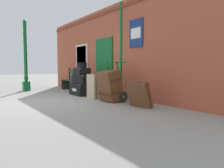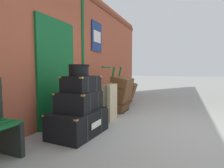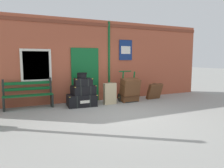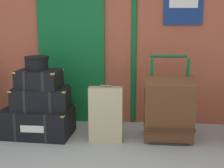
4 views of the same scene
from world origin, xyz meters
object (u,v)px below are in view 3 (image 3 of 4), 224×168
suitcase_umber (155,91)px  steamer_trunk_base (82,100)px  platform_bench (28,95)px  suitcase_slate (110,94)px  porters_trolley (128,94)px  steamer_trunk_middle (83,90)px  steamer_trunk_top (83,82)px  large_brown_trunk (130,90)px  round_hatbox (82,75)px

suitcase_umber → steamer_trunk_base: bearing=179.5°
platform_bench → suitcase_slate: bearing=-12.5°
platform_bench → porters_trolley: porters_trolley is taller
suitcase_umber → steamer_trunk_middle: bearing=179.4°
platform_bench → steamer_trunk_middle: (1.80, -0.45, 0.14)m
steamer_trunk_base → steamer_trunk_top: size_ratio=1.63×
large_brown_trunk → suitcase_slate: large_brown_trunk is taller
steamer_trunk_base → suitcase_slate: bearing=-8.6°
platform_bench → large_brown_trunk: 3.70m
steamer_trunk_middle → suitcase_slate: bearing=-9.6°
platform_bench → steamer_trunk_top: size_ratio=2.50×
steamer_trunk_base → large_brown_trunk: size_ratio=1.11×
large_brown_trunk → suitcase_umber: large_brown_trunk is taller
porters_trolley → suitcase_umber: 1.23m
steamer_trunk_top → round_hatbox: (-0.03, 0.03, 0.24)m
steamer_trunk_base → large_brown_trunk: large_brown_trunk is taller
round_hatbox → large_brown_trunk: round_hatbox is taller
steamer_trunk_middle → round_hatbox: bearing=-165.2°
steamer_trunk_base → round_hatbox: size_ratio=2.99×
large_brown_trunk → suitcase_slate: 0.90m
steamer_trunk_middle → porters_trolley: bearing=2.7°
steamer_trunk_base → suitcase_slate: (1.04, -0.16, 0.19)m
suitcase_slate → steamer_trunk_top: bearing=172.6°
steamer_trunk_middle → steamer_trunk_top: bearing=-103.9°
porters_trolley → round_hatbox: bearing=-177.0°
steamer_trunk_top → porters_trolley: bearing=3.8°
porters_trolley → steamer_trunk_top: bearing=-176.2°
steamer_trunk_top → suitcase_slate: bearing=-7.4°
suitcase_umber → suitcase_slate: suitcase_slate is taller
platform_bench → steamer_trunk_middle: size_ratio=1.89×
steamer_trunk_middle → round_hatbox: round_hatbox is taller
large_brown_trunk → suitcase_slate: (-0.89, -0.08, -0.08)m
platform_bench → steamer_trunk_base: size_ratio=1.53×
steamer_trunk_middle → suitcase_slate: size_ratio=1.02×
steamer_trunk_middle → suitcase_umber: size_ratio=1.22×
round_hatbox → steamer_trunk_base: bearing=170.2°
round_hatbox → suitcase_slate: size_ratio=0.42×
steamer_trunk_middle → suitcase_umber: 3.09m
platform_bench → steamer_trunk_top: platform_bench is taller
porters_trolley → suitcase_umber: size_ratio=1.73×
round_hatbox → large_brown_trunk: bearing=-2.2°
steamer_trunk_top → suitcase_slate: size_ratio=0.77×
platform_bench → porters_trolley: (3.66, -0.36, -0.17)m
round_hatbox → large_brown_trunk: size_ratio=0.37×
steamer_trunk_middle → suitcase_slate: 1.00m
steamer_trunk_middle → large_brown_trunk: large_brown_trunk is taller
steamer_trunk_top → large_brown_trunk: 1.91m
round_hatbox → suitcase_umber: size_ratio=0.50×
platform_bench → steamer_trunk_middle: bearing=-14.1°
steamer_trunk_top → porters_trolley: size_ratio=0.53×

